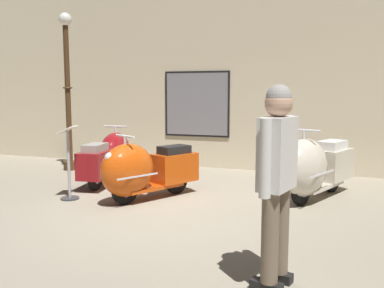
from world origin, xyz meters
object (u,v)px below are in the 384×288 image
object	(u,v)px
scooter_2	(313,167)
lamppost	(68,89)
visitor_0	(277,172)
scooter_0	(110,157)
info_stanchion	(69,169)
scooter_1	(143,170)

from	to	relation	value
scooter_2	lamppost	bearing A→B (deg)	-77.79
lamppost	visitor_0	world-z (taller)	lamppost
scooter_2	visitor_0	xyz separation A→B (m)	(-0.13, -3.04, 0.48)
lamppost	scooter_2	bearing A→B (deg)	-10.39
lamppost	scooter_0	bearing A→B (deg)	-29.03
lamppost	visitor_0	size ratio (longest dim) A/B	1.89
info_stanchion	scooter_0	bearing A→B (deg)	91.94
scooter_1	info_stanchion	world-z (taller)	info_stanchion
scooter_0	info_stanchion	size ratio (longest dim) A/B	1.50
scooter_2	info_stanchion	size ratio (longest dim) A/B	1.66
visitor_0	lamppost	bearing A→B (deg)	-25.18
visitor_0	info_stanchion	xyz separation A→B (m)	(-3.37, 1.88, -0.51)
visitor_0	info_stanchion	size ratio (longest dim) A/B	1.51
lamppost	info_stanchion	size ratio (longest dim) A/B	2.85
scooter_1	visitor_0	world-z (taller)	visitor_0
visitor_0	scooter_0	bearing A→B (deg)	-28.72
scooter_0	visitor_0	bearing A→B (deg)	-140.49
scooter_0	scooter_2	xyz separation A→B (m)	(3.54, -0.13, 0.05)
scooter_2	visitor_0	distance (m)	3.08
visitor_0	scooter_1	bearing A→B (deg)	-29.66
scooter_1	visitor_0	size ratio (longest dim) A/B	0.99
scooter_1	visitor_0	xyz separation A→B (m)	(2.27, -2.18, 0.52)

